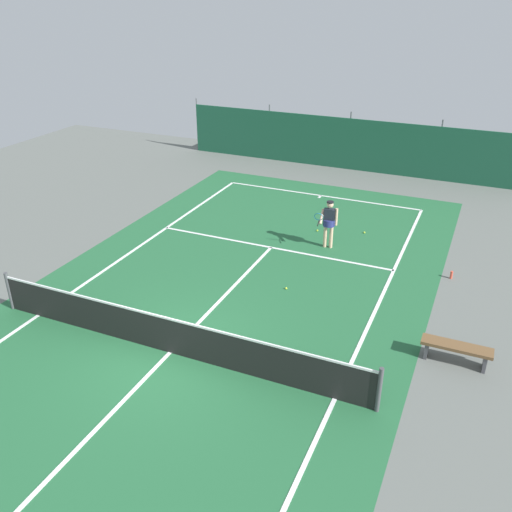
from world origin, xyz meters
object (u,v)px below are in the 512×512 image
object	(u,v)px
tennis_player	(329,221)
water_bottle	(451,275)
courtside_bench	(456,349)
tennis_ball_midcourt	(364,232)
tennis_ball_by_sideline	(317,230)
tennis_net	(169,335)
tennis_ball_near_player	(286,288)

from	to	relation	value
tennis_player	water_bottle	world-z (taller)	tennis_player
courtside_bench	tennis_ball_midcourt	bearing A→B (deg)	119.89
tennis_ball_by_sideline	tennis_net	bearing A→B (deg)	-96.88
tennis_ball_near_player	water_bottle	bearing A→B (deg)	31.22
tennis_ball_near_player	courtside_bench	xyz separation A→B (m)	(4.84, -1.62, 0.34)
tennis_net	tennis_ball_midcourt	distance (m)	9.22
tennis_ball_by_sideline	water_bottle	distance (m)	5.08
tennis_net	tennis_player	distance (m)	7.41
tennis_ball_near_player	courtside_bench	distance (m)	5.12
tennis_net	tennis_ball_near_player	distance (m)	4.27
water_bottle	tennis_player	bearing A→B (deg)	171.62
tennis_net	water_bottle	world-z (taller)	tennis_net
tennis_net	tennis_ball_by_sideline	xyz separation A→B (m)	(1.00, 8.33, -0.48)
tennis_ball_midcourt	water_bottle	size ratio (longest dim) A/B	0.28
tennis_ball_near_player	courtside_bench	bearing A→B (deg)	-18.52
tennis_net	tennis_ball_by_sideline	distance (m)	8.40
tennis_ball_by_sideline	courtside_bench	xyz separation A→B (m)	(5.31, -5.97, 0.34)
tennis_ball_midcourt	tennis_ball_by_sideline	size ratio (longest dim) A/B	1.00
tennis_ball_by_sideline	water_bottle	size ratio (longest dim) A/B	0.28
tennis_net	tennis_ball_by_sideline	world-z (taller)	tennis_net
courtside_bench	tennis_ball_by_sideline	bearing A→B (deg)	131.65
tennis_player	courtside_bench	xyz separation A→B (m)	(4.59, -4.84, -0.59)
courtside_bench	water_bottle	distance (m)	4.28
tennis_net	tennis_ball_midcourt	xyz separation A→B (m)	(2.59, 8.83, -0.48)
tennis_net	tennis_ball_midcourt	bearing A→B (deg)	73.66
tennis_player	tennis_ball_midcourt	bearing A→B (deg)	-124.80
tennis_ball_midcourt	courtside_bench	bearing A→B (deg)	-60.11
tennis_player	tennis_ball_midcourt	distance (m)	2.07
tennis_ball_near_player	courtside_bench	size ratio (longest dim) A/B	0.04
tennis_net	tennis_ball_near_player	size ratio (longest dim) A/B	153.33
tennis_ball_midcourt	tennis_ball_by_sideline	xyz separation A→B (m)	(-1.59, -0.51, 0.00)
courtside_bench	tennis_net	bearing A→B (deg)	-159.47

